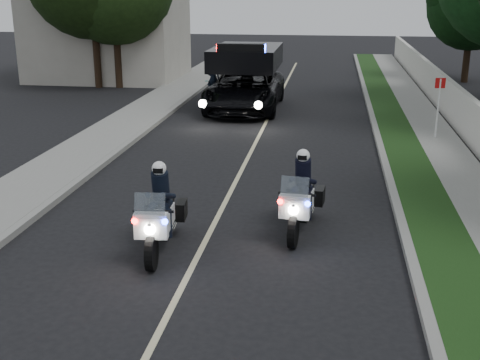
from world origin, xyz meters
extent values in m
plane|color=black|center=(0.00, 0.00, 0.00)|extent=(120.00, 120.00, 0.00)
cube|color=gray|center=(4.10, 10.00, 0.07)|extent=(0.20, 60.00, 0.15)
cube|color=#193814|center=(4.80, 10.00, 0.08)|extent=(1.20, 60.00, 0.16)
cube|color=gray|center=(6.10, 10.00, 0.08)|extent=(1.40, 60.00, 0.16)
cube|color=gray|center=(-4.10, 10.00, 0.07)|extent=(0.20, 60.00, 0.15)
cube|color=gray|center=(-5.20, 10.00, 0.08)|extent=(2.00, 60.00, 0.16)
cube|color=#A8A396|center=(-10.00, 26.00, 3.50)|extent=(8.00, 6.00, 7.00)
cube|color=#BFB78C|center=(0.00, 10.00, 0.00)|extent=(0.12, 50.00, 0.01)
imported|color=black|center=(-1.16, 18.02, 0.00)|extent=(2.94, 6.33, 3.07)
imported|color=black|center=(-2.90, 19.93, 0.00)|extent=(0.88, 1.96, 0.99)
imported|color=black|center=(-2.90, 19.93, 0.00)|extent=(0.62, 0.45, 1.61)
camera|label=1|loc=(2.44, -7.72, 5.06)|focal=46.11mm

